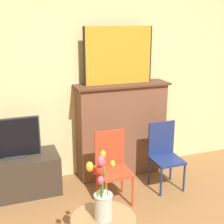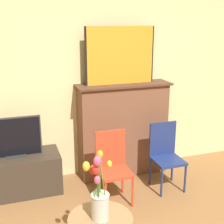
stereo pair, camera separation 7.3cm
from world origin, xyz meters
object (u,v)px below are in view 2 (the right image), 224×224
at_px(chair_blue, 165,152).
at_px(vase_tulips, 99,196).
at_px(painting, 120,56).
at_px(tv_monitor, 14,138).
at_px(chair_red, 113,163).

distance_m(chair_blue, vase_tulips, 1.51).
bearing_deg(vase_tulips, painting, 64.91).
height_order(tv_monitor, chair_blue, tv_monitor).
distance_m(painting, vase_tulips, 1.87).
relative_size(tv_monitor, chair_red, 0.76).
bearing_deg(chair_blue, chair_red, -173.42).
xyz_separation_m(painting, tv_monitor, (-1.26, -0.09, -0.84)).
distance_m(tv_monitor, chair_blue, 1.71).
xyz_separation_m(chair_red, chair_blue, (0.67, 0.08, 0.00)).
xyz_separation_m(painting, chair_blue, (0.39, -0.49, -1.07)).
xyz_separation_m(tv_monitor, vase_tulips, (0.55, -1.42, -0.01)).
height_order(tv_monitor, vase_tulips, vase_tulips).
relative_size(tv_monitor, vase_tulips, 1.09).
bearing_deg(painting, vase_tulips, -115.09).
bearing_deg(chair_red, chair_blue, 6.58).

